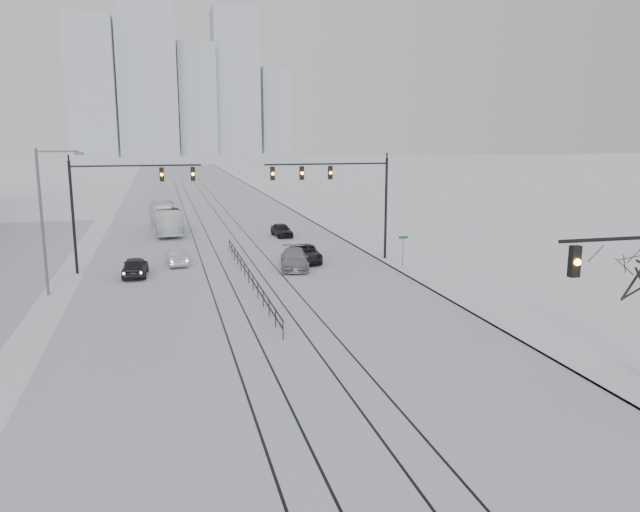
# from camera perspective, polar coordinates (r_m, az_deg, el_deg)

# --- Properties ---
(road) EXTENTS (22.00, 260.00, 0.02)m
(road) POSITION_cam_1_polar(r_m,az_deg,el_deg) (71.39, -9.86, 3.08)
(road) COLOR silver
(road) RESTS_ON ground
(sidewalk_east) EXTENTS (5.00, 260.00, 0.16)m
(sidewalk_east) POSITION_cam_1_polar(r_m,az_deg,el_deg) (73.64, 0.68, 3.55)
(sidewalk_east) COLOR white
(sidewalk_east) RESTS_ON ground
(curb) EXTENTS (0.10, 260.00, 0.12)m
(curb) POSITION_cam_1_polar(r_m,az_deg,el_deg) (73.06, -1.18, 3.47)
(curb) COLOR gray
(curb) RESTS_ON ground
(tram_rails) EXTENTS (5.30, 180.00, 0.01)m
(tram_rails) POSITION_cam_1_polar(r_m,az_deg,el_deg) (51.73, -8.05, 0.09)
(tram_rails) COLOR black
(tram_rails) RESTS_ON ground
(skyline) EXTENTS (96.00, 48.00, 72.00)m
(skyline) POSITION_cam_1_polar(r_m,az_deg,el_deg) (285.06, -12.65, 15.12)
(skyline) COLOR #A6ADB6
(skyline) RESTS_ON ground
(traffic_mast_ne) EXTENTS (9.60, 0.37, 8.00)m
(traffic_mast_ne) POSITION_cam_1_polar(r_m,az_deg,el_deg) (47.65, 2.29, 6.22)
(traffic_mast_ne) COLOR black
(traffic_mast_ne) RESTS_ON ground
(traffic_mast_nw) EXTENTS (9.10, 0.37, 8.00)m
(traffic_mast_nw) POSITION_cam_1_polar(r_m,az_deg,el_deg) (46.79, -18.15, 5.35)
(traffic_mast_nw) COLOR black
(traffic_mast_nw) RESTS_ON ground
(street_light_west) EXTENTS (2.73, 0.25, 9.00)m
(street_light_west) POSITION_cam_1_polar(r_m,az_deg,el_deg) (41.32, -23.73, 3.75)
(street_light_west) COLOR #595B60
(street_light_west) RESTS_ON ground
(median_fence) EXTENTS (0.06, 24.00, 1.00)m
(median_fence) POSITION_cam_1_polar(r_m,az_deg,el_deg) (41.91, -6.54, -1.78)
(median_fence) COLOR black
(median_fence) RESTS_ON ground
(street_sign) EXTENTS (0.70, 0.06, 2.40)m
(street_sign) POSITION_cam_1_polar(r_m,az_deg,el_deg) (46.59, 7.61, 0.86)
(street_sign) COLOR #595B60
(street_sign) RESTS_ON ground
(sedan_sb_inner) EXTENTS (1.85, 4.18, 1.40)m
(sedan_sb_inner) POSITION_cam_1_polar(r_m,az_deg,el_deg) (45.43, -16.55, -0.94)
(sedan_sb_inner) COLOR black
(sedan_sb_inner) RESTS_ON ground
(sedan_sb_outer) EXTENTS (1.67, 3.93, 1.26)m
(sedan_sb_outer) POSITION_cam_1_polar(r_m,az_deg,el_deg) (48.51, -13.02, -0.10)
(sedan_sb_outer) COLOR #B8BBC1
(sedan_sb_outer) RESTS_ON ground
(sedan_nb_front) EXTENTS (2.58, 4.92, 1.32)m
(sedan_nb_front) POSITION_cam_1_polar(r_m,az_deg,el_deg) (48.40, -1.35, 0.20)
(sedan_nb_front) COLOR black
(sedan_nb_front) RESTS_ON ground
(sedan_nb_right) EXTENTS (2.82, 5.20, 1.43)m
(sedan_nb_right) POSITION_cam_1_polar(r_m,az_deg,el_deg) (46.08, -2.36, -0.29)
(sedan_nb_right) COLOR gray
(sedan_nb_right) RESTS_ON ground
(sedan_nb_far) EXTENTS (1.86, 3.86, 1.27)m
(sedan_nb_far) POSITION_cam_1_polar(r_m,az_deg,el_deg) (60.45, -3.53, 2.37)
(sedan_nb_far) COLOR black
(sedan_nb_far) RESTS_ON ground
(box_truck) EXTENTS (3.26, 10.58, 2.90)m
(box_truck) POSITION_cam_1_polar(r_m,az_deg,el_deg) (64.36, -13.95, 3.34)
(box_truck) COLOR white
(box_truck) RESTS_ON ground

